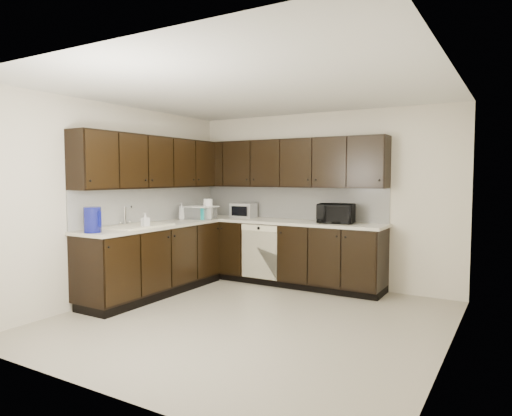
{
  "coord_description": "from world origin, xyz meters",
  "views": [
    {
      "loc": [
        2.54,
        -4.21,
        1.58
      ],
      "look_at": [
        -0.28,
        0.6,
        1.19
      ],
      "focal_mm": 32.0,
      "sensor_mm": 36.0,
      "label": 1
    }
  ],
  "objects": [
    {
      "name": "soap_bottle_b",
      "position": [
        -1.82,
        1.04,
        1.07
      ],
      "size": [
        0.1,
        0.1,
        0.25
      ],
      "primitive_type": "imported",
      "rotation": [
        0.0,
        0.0,
        -0.09
      ],
      "color": "gray",
      "rests_on": "countertop"
    },
    {
      "name": "wall_left",
      "position": [
        -2.0,
        0.0,
        1.25
      ],
      "size": [
        0.02,
        4.0,
        2.5
      ],
      "primitive_type": "cube",
      "color": "beige",
      "rests_on": "floor"
    },
    {
      "name": "sink",
      "position": [
        -1.68,
        -0.01,
        0.88
      ],
      "size": [
        0.54,
        0.82,
        0.42
      ],
      "color": "#EDE5C2",
      "rests_on": "countertop"
    },
    {
      "name": "soap_bottle_a",
      "position": [
        -1.51,
        -0.03,
        1.03
      ],
      "size": [
        0.1,
        0.1,
        0.19
      ],
      "primitive_type": "imported",
      "rotation": [
        0.0,
        0.0,
        -0.25
      ],
      "color": "gray",
      "rests_on": "countertop"
    },
    {
      "name": "dishwasher",
      "position": [
        -0.7,
        1.41,
        0.55
      ],
      "size": [
        0.58,
        0.04,
        0.78
      ],
      "color": "#EDE5C2",
      "rests_on": "lower_cabinets"
    },
    {
      "name": "backsplash",
      "position": [
        -1.22,
        1.32,
        1.18
      ],
      "size": [
        3.0,
        2.8,
        0.48
      ],
      "color": "silver",
      "rests_on": "countertop"
    },
    {
      "name": "storage_bin",
      "position": [
        -1.67,
        1.27,
        1.03
      ],
      "size": [
        0.57,
        0.5,
        0.18
      ],
      "primitive_type": "cube",
      "rotation": [
        0.0,
        0.0,
        0.38
      ],
      "color": "silver",
      "rests_on": "countertop"
    },
    {
      "name": "lower_cabinets",
      "position": [
        -1.01,
        1.11,
        0.41
      ],
      "size": [
        3.0,
        2.8,
        0.9
      ],
      "color": "black",
      "rests_on": "floor"
    },
    {
      "name": "teal_tumbler",
      "position": [
        -1.53,
        1.17,
        1.03
      ],
      "size": [
        0.09,
        0.09,
        0.17
      ],
      "primitive_type": "cylinder",
      "rotation": [
        0.0,
        0.0,
        -0.21
      ],
      "color": "#0D8B90",
      "rests_on": "countertop"
    },
    {
      "name": "toaster_oven",
      "position": [
        -1.18,
        1.75,
        1.05
      ],
      "size": [
        0.38,
        0.3,
        0.22
      ],
      "primitive_type": "cube",
      "rotation": [
        0.0,
        0.0,
        0.09
      ],
      "color": "silver",
      "rests_on": "countertop"
    },
    {
      "name": "wall_right",
      "position": [
        2.0,
        0.0,
        1.25
      ],
      "size": [
        0.02,
        4.0,
        2.5
      ],
      "primitive_type": "cube",
      "color": "beige",
      "rests_on": "floor"
    },
    {
      "name": "ceiling",
      "position": [
        0.0,
        0.0,
        2.5
      ],
      "size": [
        4.0,
        4.0,
        0.0
      ],
      "primitive_type": "plane",
      "rotation": [
        3.14,
        0.0,
        0.0
      ],
      "color": "white",
      "rests_on": "wall_back"
    },
    {
      "name": "blue_pitcher",
      "position": [
        -1.68,
        -0.7,
        1.09
      ],
      "size": [
        0.24,
        0.24,
        0.29
      ],
      "primitive_type": "cylinder",
      "rotation": [
        0.0,
        0.0,
        0.26
      ],
      "color": "#0F148B",
      "rests_on": "countertop"
    },
    {
      "name": "wall_back",
      "position": [
        0.0,
        2.0,
        1.25
      ],
      "size": [
        4.0,
        0.02,
        2.5
      ],
      "primitive_type": "cube",
      "color": "beige",
      "rests_on": "floor"
    },
    {
      "name": "upper_cabinets",
      "position": [
        -1.1,
        1.2,
        1.77
      ],
      "size": [
        3.0,
        2.8,
        0.7
      ],
      "color": "black",
      "rests_on": "wall_back"
    },
    {
      "name": "countertop",
      "position": [
        -1.01,
        1.11,
        0.92
      ],
      "size": [
        3.03,
        2.83,
        0.04
      ],
      "color": "beige",
      "rests_on": "lower_cabinets"
    },
    {
      "name": "floor",
      "position": [
        0.0,
        0.0,
        0.0
      ],
      "size": [
        4.0,
        4.0,
        0.0
      ],
      "primitive_type": "plane",
      "color": "#A79F8B",
      "rests_on": "ground"
    },
    {
      "name": "wall_front",
      "position": [
        0.0,
        -2.0,
        1.25
      ],
      "size": [
        4.0,
        0.02,
        2.5
      ],
      "primitive_type": "cube",
      "color": "beige",
      "rests_on": "floor"
    },
    {
      "name": "paper_towel_roll",
      "position": [
        -1.56,
        1.35,
        1.09
      ],
      "size": [
        0.18,
        0.18,
        0.3
      ],
      "primitive_type": "cylinder",
      "rotation": [
        0.0,
        0.0,
        0.4
      ],
      "color": "white",
      "rests_on": "countertop"
    },
    {
      "name": "microwave",
      "position": [
        0.34,
        1.7,
        1.07
      ],
      "size": [
        0.52,
        0.39,
        0.26
      ],
      "primitive_type": "imported",
      "rotation": [
        0.0,
        0.0,
        0.15
      ],
      "color": "black",
      "rests_on": "countertop"
    }
  ]
}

